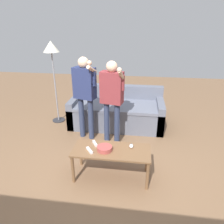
% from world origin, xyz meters
% --- Properties ---
extents(ground_plane, '(12.00, 12.00, 0.00)m').
position_xyz_m(ground_plane, '(0.00, 0.00, 0.00)').
color(ground_plane, brown).
extents(couch, '(1.96, 0.93, 0.79)m').
position_xyz_m(couch, '(-0.02, 1.51, 0.29)').
color(couch, slate).
rests_on(couch, ground).
extents(coffee_table, '(1.09, 0.47, 0.45)m').
position_xyz_m(coffee_table, '(0.11, -0.22, 0.39)').
color(coffee_table, brown).
rests_on(coffee_table, ground).
extents(snack_bowl, '(0.21, 0.21, 0.06)m').
position_xyz_m(snack_bowl, '(0.02, -0.25, 0.48)').
color(snack_bowl, '#B24C47').
rests_on(snack_bowl, coffee_table).
extents(game_remote_nunchuk, '(0.06, 0.09, 0.05)m').
position_xyz_m(game_remote_nunchuk, '(0.38, -0.13, 0.48)').
color(game_remote_nunchuk, white).
rests_on(game_remote_nunchuk, coffee_table).
extents(floor_lamp, '(0.32, 0.32, 1.75)m').
position_xyz_m(floor_lamp, '(-1.35, 1.49, 1.50)').
color(floor_lamp, '#2D2D33').
rests_on(floor_lamp, ground).
extents(player_center, '(0.44, 0.38, 1.52)m').
position_xyz_m(player_center, '(-0.02, 0.72, 0.96)').
color(player_center, '#2D3856').
rests_on(player_center, ground).
extents(player_left, '(0.46, 0.40, 1.55)m').
position_xyz_m(player_left, '(-0.52, 0.84, 0.98)').
color(player_left, '#2D3856').
rests_on(player_left, ground).
extents(game_remote_wand_near, '(0.12, 0.15, 0.03)m').
position_xyz_m(game_remote_wand_near, '(-0.18, -0.30, 0.47)').
color(game_remote_wand_near, white).
rests_on(game_remote_wand_near, coffee_table).
extents(game_remote_wand_far, '(0.10, 0.15, 0.03)m').
position_xyz_m(game_remote_wand_far, '(-0.15, -0.12, 0.47)').
color(game_remote_wand_far, white).
rests_on(game_remote_wand_far, coffee_table).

